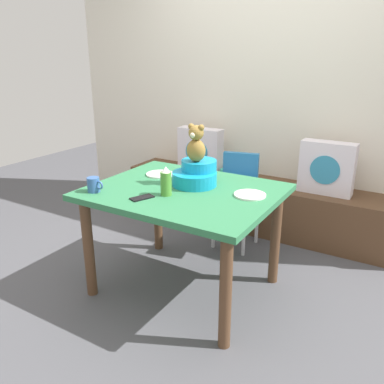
{
  "coord_description": "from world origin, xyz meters",
  "views": [
    {
      "loc": [
        1.3,
        -2.07,
        1.58
      ],
      "look_at": [
        0.0,
        0.1,
        0.69
      ],
      "focal_mm": 37.0,
      "sensor_mm": 36.0,
      "label": 1
    }
  ],
  "objects_px": {
    "pillow_floral_right": "(327,168)",
    "dinner_plate_far": "(250,195)",
    "teddy_bear": "(196,144)",
    "coffee_mug": "(94,185)",
    "cell_phone": "(142,198)",
    "dinner_plate_near": "(160,174)",
    "book_stack": "(233,173)",
    "highchair": "(237,188)",
    "pillow_floral_left": "(200,151)",
    "infant_seat_teal": "(196,174)",
    "dining_table": "(184,204)",
    "ketchup_bottle": "(166,182)"
  },
  "relations": [
    {
      "from": "pillow_floral_left",
      "to": "highchair",
      "type": "distance_m",
      "value": 0.74
    },
    {
      "from": "book_stack",
      "to": "teddy_bear",
      "type": "distance_m",
      "value": 1.25
    },
    {
      "from": "pillow_floral_right",
      "to": "highchair",
      "type": "distance_m",
      "value": 0.76
    },
    {
      "from": "teddy_bear",
      "to": "dinner_plate_far",
      "type": "xyz_separation_m",
      "value": [
        0.41,
        -0.03,
        -0.27
      ]
    },
    {
      "from": "infant_seat_teal",
      "to": "cell_phone",
      "type": "xyz_separation_m",
      "value": [
        -0.15,
        -0.41,
        -0.07
      ]
    },
    {
      "from": "coffee_mug",
      "to": "dinner_plate_near",
      "type": "height_order",
      "value": "coffee_mug"
    },
    {
      "from": "pillow_floral_right",
      "to": "cell_phone",
      "type": "xyz_separation_m",
      "value": [
        -0.77,
        -1.5,
        0.06
      ]
    },
    {
      "from": "ketchup_bottle",
      "to": "dinner_plate_near",
      "type": "height_order",
      "value": "ketchup_bottle"
    },
    {
      "from": "dining_table",
      "to": "highchair",
      "type": "xyz_separation_m",
      "value": [
        0.02,
        0.8,
        -0.11
      ]
    },
    {
      "from": "cell_phone",
      "to": "coffee_mug",
      "type": "bearing_deg",
      "value": 31.77
    },
    {
      "from": "highchair",
      "to": "coffee_mug",
      "type": "relative_size",
      "value": 6.58
    },
    {
      "from": "ketchup_bottle",
      "to": "teddy_bear",
      "type": "bearing_deg",
      "value": 79.74
    },
    {
      "from": "dining_table",
      "to": "coffee_mug",
      "type": "xyz_separation_m",
      "value": [
        -0.47,
        -0.34,
        0.15
      ]
    },
    {
      "from": "highchair",
      "to": "dinner_plate_near",
      "type": "xyz_separation_m",
      "value": [
        -0.34,
        -0.62,
        0.22
      ]
    },
    {
      "from": "dining_table",
      "to": "cell_phone",
      "type": "xyz_separation_m",
      "value": [
        -0.13,
        -0.28,
        0.11
      ]
    },
    {
      "from": "dinner_plate_far",
      "to": "book_stack",
      "type": "bearing_deg",
      "value": 119.66
    },
    {
      "from": "ketchup_bottle",
      "to": "cell_phone",
      "type": "distance_m",
      "value": 0.18
    },
    {
      "from": "ketchup_bottle",
      "to": "coffee_mug",
      "type": "xyz_separation_m",
      "value": [
        -0.43,
        -0.19,
        -0.04
      ]
    },
    {
      "from": "teddy_bear",
      "to": "coffee_mug",
      "type": "relative_size",
      "value": 2.08
    },
    {
      "from": "pillow_floral_right",
      "to": "dinner_plate_far",
      "type": "bearing_deg",
      "value": -101.12
    },
    {
      "from": "book_stack",
      "to": "highchair",
      "type": "height_order",
      "value": "highchair"
    },
    {
      "from": "pillow_floral_left",
      "to": "ketchup_bottle",
      "type": "bearing_deg",
      "value": -68.58
    },
    {
      "from": "pillow_floral_right",
      "to": "cell_phone",
      "type": "distance_m",
      "value": 1.68
    },
    {
      "from": "teddy_bear",
      "to": "ketchup_bottle",
      "type": "distance_m",
      "value": 0.34
    },
    {
      "from": "dinner_plate_far",
      "to": "cell_phone",
      "type": "distance_m",
      "value": 0.67
    },
    {
      "from": "book_stack",
      "to": "highchair",
      "type": "xyz_separation_m",
      "value": [
        0.25,
        -0.44,
        0.02
      ]
    },
    {
      "from": "pillow_floral_left",
      "to": "infant_seat_teal",
      "type": "relative_size",
      "value": 1.33
    },
    {
      "from": "book_stack",
      "to": "ketchup_bottle",
      "type": "distance_m",
      "value": 1.44
    },
    {
      "from": "book_stack",
      "to": "coffee_mug",
      "type": "bearing_deg",
      "value": -98.73
    },
    {
      "from": "pillow_floral_left",
      "to": "pillow_floral_right",
      "type": "distance_m",
      "value": 1.21
    },
    {
      "from": "infant_seat_teal",
      "to": "coffee_mug",
      "type": "distance_m",
      "value": 0.67
    },
    {
      "from": "dinner_plate_near",
      "to": "coffee_mug",
      "type": "bearing_deg",
      "value": -105.86
    },
    {
      "from": "dining_table",
      "to": "coffee_mug",
      "type": "relative_size",
      "value": 9.99
    },
    {
      "from": "teddy_bear",
      "to": "dinner_plate_near",
      "type": "bearing_deg",
      "value": 171.17
    },
    {
      "from": "dining_table",
      "to": "dinner_plate_far",
      "type": "bearing_deg",
      "value": 13.7
    },
    {
      "from": "dining_table",
      "to": "dinner_plate_far",
      "type": "xyz_separation_m",
      "value": [
        0.42,
        0.1,
        0.11
      ]
    },
    {
      "from": "pillow_floral_right",
      "to": "book_stack",
      "type": "height_order",
      "value": "pillow_floral_right"
    },
    {
      "from": "coffee_mug",
      "to": "cell_phone",
      "type": "distance_m",
      "value": 0.35
    },
    {
      "from": "teddy_bear",
      "to": "dinner_plate_near",
      "type": "xyz_separation_m",
      "value": [
        -0.34,
        0.05,
        -0.27
      ]
    },
    {
      "from": "infant_seat_teal",
      "to": "pillow_floral_left",
      "type": "bearing_deg",
      "value": 118.41
    },
    {
      "from": "highchair",
      "to": "dinner_plate_near",
      "type": "distance_m",
      "value": 0.74
    },
    {
      "from": "teddy_bear",
      "to": "cell_phone",
      "type": "height_order",
      "value": "teddy_bear"
    },
    {
      "from": "infant_seat_teal",
      "to": "dinner_plate_near",
      "type": "distance_m",
      "value": 0.35
    },
    {
      "from": "book_stack",
      "to": "dinner_plate_far",
      "type": "xyz_separation_m",
      "value": [
        0.65,
        -1.13,
        0.25
      ]
    },
    {
      "from": "cell_phone",
      "to": "dinner_plate_near",
      "type": "bearing_deg",
      "value": -45.81
    },
    {
      "from": "book_stack",
      "to": "ketchup_bottle",
      "type": "xyz_separation_m",
      "value": [
        0.19,
        -1.39,
        0.33
      ]
    },
    {
      "from": "ketchup_bottle",
      "to": "dinner_plate_far",
      "type": "relative_size",
      "value": 0.92
    },
    {
      "from": "pillow_floral_left",
      "to": "ketchup_bottle",
      "type": "relative_size",
      "value": 2.38
    },
    {
      "from": "teddy_bear",
      "to": "dinner_plate_near",
      "type": "relative_size",
      "value": 1.25
    },
    {
      "from": "book_stack",
      "to": "dinner_plate_near",
      "type": "height_order",
      "value": "dinner_plate_near"
    }
  ]
}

